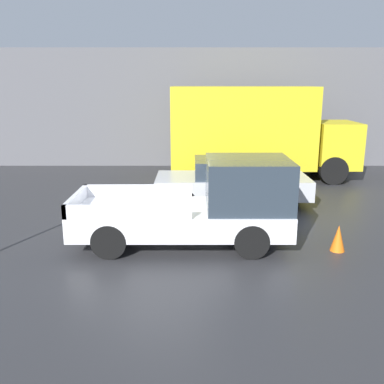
# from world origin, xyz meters

# --- Properties ---
(ground_plane) EXTENTS (60.00, 60.00, 0.00)m
(ground_plane) POSITION_xyz_m (0.00, 0.00, 0.00)
(ground_plane) COLOR #2D2D30
(building_wall) EXTENTS (28.00, 0.15, 5.36)m
(building_wall) POSITION_xyz_m (0.00, 9.84, 2.68)
(building_wall) COLOR #56565B
(building_wall) RESTS_ON ground
(pickup_truck) EXTENTS (5.13, 2.03, 2.10)m
(pickup_truck) POSITION_xyz_m (1.10, -0.41, 0.98)
(pickup_truck) COLOR silver
(pickup_truck) RESTS_ON ground
(car) EXTENTS (4.87, 1.95, 1.47)m
(car) POSITION_xyz_m (2.12, 3.18, 0.76)
(car) COLOR #B7BABF
(car) RESTS_ON ground
(delivery_truck) EXTENTS (7.39, 2.41, 3.69)m
(delivery_truck) POSITION_xyz_m (3.31, 6.99, 1.97)
(delivery_truck) COLOR gold
(delivery_truck) RESTS_ON ground
(traffic_cone) EXTENTS (0.34, 0.34, 0.63)m
(traffic_cone) POSITION_xyz_m (4.20, -0.87, 0.31)
(traffic_cone) COLOR orange
(traffic_cone) RESTS_ON ground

